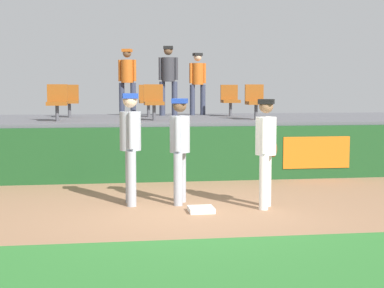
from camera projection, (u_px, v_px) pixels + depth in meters
name	position (u px, v px, depth m)	size (l,w,h in m)	color
ground_plane	(185.00, 212.00, 9.65)	(60.00, 60.00, 0.00)	#936B4C
grass_foreground_strip	(224.00, 270.00, 6.57)	(18.00, 2.80, 0.01)	#2D722D
first_base	(201.00, 210.00, 9.67)	(0.40, 0.40, 0.08)	white
player_fielder_home	(266.00, 145.00, 9.93)	(0.50, 0.50, 1.79)	white
player_runner_visitor	(130.00, 140.00, 10.20)	(0.37, 0.53, 1.89)	#9EA3AD
player_coach_visitor	(180.00, 143.00, 10.27)	(0.43, 0.48, 1.80)	#9EA3AD
field_wall	(165.00, 154.00, 12.81)	(18.00, 0.26, 1.15)	#19471E
bleacher_platform	(154.00, 142.00, 15.34)	(18.00, 4.80, 1.22)	#59595E
seat_back_left	(69.00, 99.00, 15.59)	(0.47, 0.44, 0.84)	#4C4C51
seat_front_center	(154.00, 100.00, 14.11)	(0.45, 0.44, 0.84)	#4C4C51
seat_back_right	(230.00, 99.00, 16.20)	(0.46, 0.44, 0.84)	#4C4C51
seat_front_left	(57.00, 100.00, 13.79)	(0.46, 0.44, 0.84)	#4C4C51
seat_front_right	(255.00, 100.00, 14.46)	(0.45, 0.44, 0.84)	#4C4C51
seat_back_center	(148.00, 99.00, 15.88)	(0.47, 0.44, 0.84)	#4C4C51
spectator_hooded	(198.00, 79.00, 16.84)	(0.48, 0.37, 1.72)	#33384C
spectator_capped	(127.00, 77.00, 16.74)	(0.49, 0.44, 1.82)	#33384C
spectator_casual	(168.00, 75.00, 16.54)	(0.52, 0.41, 1.89)	#33384C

